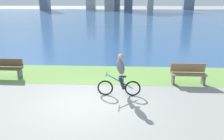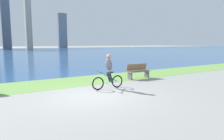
# 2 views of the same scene
# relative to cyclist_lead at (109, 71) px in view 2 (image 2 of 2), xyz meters

# --- Properties ---
(ground_plane) EXTENTS (300.00, 300.00, 0.00)m
(ground_plane) POSITION_rel_cyclist_lead_xyz_m (-1.18, -0.83, -0.83)
(ground_plane) COLOR gray
(grass_strip_bayside) EXTENTS (120.00, 2.96, 0.01)m
(grass_strip_bayside) POSITION_rel_cyclist_lead_xyz_m (-1.18, 2.58, -0.82)
(grass_strip_bayside) COLOR #6B9947
(grass_strip_bayside) RESTS_ON ground
(bay_water_surface) EXTENTS (300.00, 86.23, 0.00)m
(bay_water_surface) POSITION_rel_cyclist_lead_xyz_m (-1.18, 47.18, -0.83)
(bay_water_surface) COLOR #2D568C
(bay_water_surface) RESTS_ON ground
(cyclist_lead) EXTENTS (1.66, 0.52, 1.65)m
(cyclist_lead) POSITION_rel_cyclist_lead_xyz_m (0.00, 0.00, 0.00)
(cyclist_lead) COLOR black
(cyclist_lead) RESTS_ON ground
(bench_far_along_path) EXTENTS (1.50, 0.47, 0.90)m
(bench_far_along_path) POSITION_rel_cyclist_lead_xyz_m (2.95, 1.48, -0.38)
(bench_far_along_path) COLOR olive
(bench_far_along_path) RESTS_ON ground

